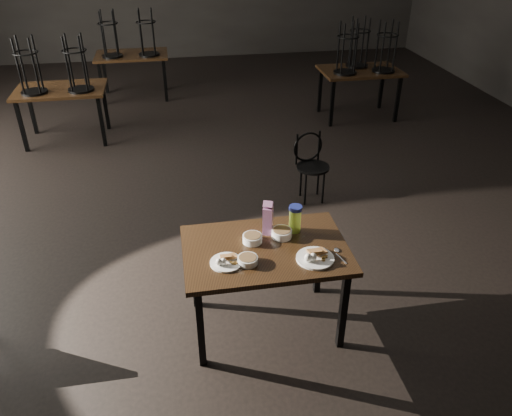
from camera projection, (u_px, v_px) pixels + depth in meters
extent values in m
plane|color=black|center=(229.00, 181.00, 6.09)|extent=(12.00, 12.00, 0.00)
cube|color=black|center=(265.00, 250.00, 3.63)|extent=(1.20, 0.80, 0.04)
cube|color=black|center=(200.00, 328.00, 3.48)|extent=(0.05, 0.05, 0.71)
cube|color=black|center=(343.00, 310.00, 3.63)|extent=(0.05, 0.05, 0.71)
cube|color=black|center=(194.00, 271.00, 4.02)|extent=(0.05, 0.05, 0.71)
cube|color=black|center=(319.00, 258.00, 4.17)|extent=(0.05, 0.05, 0.71)
cylinder|color=white|center=(226.00, 262.00, 3.46)|extent=(0.23, 0.23, 0.01)
cube|color=#925E34|center=(226.00, 254.00, 3.47)|extent=(0.08, 0.08, 0.04)
cube|color=#925E34|center=(230.00, 253.00, 3.47)|extent=(0.10, 0.10, 0.03)
ellipsoid|color=white|center=(219.00, 262.00, 3.41)|extent=(0.04, 0.04, 0.05)
ellipsoid|color=white|center=(223.00, 262.00, 3.41)|extent=(0.04, 0.04, 0.05)
cylinder|color=white|center=(315.00, 258.00, 3.50)|extent=(0.27, 0.27, 0.02)
cube|color=#925E34|center=(315.00, 248.00, 3.51)|extent=(0.10, 0.10, 0.05)
cube|color=#925E34|center=(319.00, 248.00, 3.51)|extent=(0.11, 0.11, 0.03)
ellipsoid|color=white|center=(308.00, 258.00, 3.44)|extent=(0.05, 0.05, 0.06)
ellipsoid|color=white|center=(313.00, 257.00, 3.44)|extent=(0.05, 0.05, 0.06)
cylinder|color=white|center=(252.00, 239.00, 3.67)|extent=(0.14, 0.14, 0.06)
cylinder|color=brown|center=(252.00, 236.00, 3.66)|extent=(0.12, 0.12, 0.01)
cylinder|color=white|center=(282.00, 233.00, 3.73)|extent=(0.15, 0.15, 0.06)
cylinder|color=brown|center=(282.00, 231.00, 3.72)|extent=(0.13, 0.13, 0.01)
cylinder|color=white|center=(248.00, 260.00, 3.45)|extent=(0.14, 0.14, 0.05)
cylinder|color=brown|center=(248.00, 258.00, 3.44)|extent=(0.12, 0.12, 0.01)
cube|color=#891970|center=(268.00, 221.00, 3.73)|extent=(0.09, 0.09, 0.23)
cube|color=#891970|center=(268.00, 205.00, 3.66)|extent=(0.09, 0.09, 0.07)
cylinder|color=#C3F247|center=(295.00, 220.00, 3.76)|extent=(0.09, 0.09, 0.19)
cylinder|color=navy|center=(296.00, 208.00, 3.71)|extent=(0.10, 0.10, 0.03)
ellipsoid|color=silver|center=(337.00, 250.00, 3.59)|extent=(0.05, 0.07, 0.01)
cube|color=silver|center=(341.00, 258.00, 3.51)|extent=(0.04, 0.13, 0.00)
cylinder|color=black|center=(313.00, 167.00, 5.51)|extent=(0.36, 0.36, 0.03)
torus|color=black|center=(308.00, 147.00, 5.54)|extent=(0.35, 0.08, 0.35)
cylinder|color=black|center=(318.00, 179.00, 5.71)|extent=(0.02, 0.02, 0.41)
cylinder|color=black|center=(301.00, 180.00, 5.68)|extent=(0.02, 0.02, 0.41)
cylinder|color=black|center=(305.00, 189.00, 5.51)|extent=(0.02, 0.02, 0.41)
cylinder|color=black|center=(323.00, 187.00, 5.54)|extent=(0.02, 0.02, 0.41)
cube|color=black|center=(60.00, 90.00, 6.81)|extent=(1.20, 0.80, 0.04)
cube|color=black|center=(22.00, 127.00, 6.66)|extent=(0.05, 0.05, 0.71)
cube|color=black|center=(102.00, 122.00, 6.81)|extent=(0.05, 0.05, 0.71)
cube|color=black|center=(32.00, 110.00, 7.20)|extent=(0.05, 0.05, 0.71)
cube|color=black|center=(106.00, 106.00, 7.35)|extent=(0.05, 0.05, 0.71)
cylinder|color=black|center=(34.00, 92.00, 6.62)|extent=(0.34, 0.34, 0.03)
torus|color=black|center=(25.00, 54.00, 6.36)|extent=(0.32, 0.32, 0.02)
cylinder|color=black|center=(37.00, 62.00, 6.53)|extent=(0.03, 0.03, 0.70)
cylinder|color=black|center=(22.00, 63.00, 6.50)|extent=(0.03, 0.03, 0.70)
cylinder|color=black|center=(18.00, 67.00, 6.34)|extent=(0.03, 0.03, 0.70)
cylinder|color=black|center=(34.00, 66.00, 6.36)|extent=(0.03, 0.03, 0.70)
cylinder|color=black|center=(81.00, 90.00, 6.71)|extent=(0.34, 0.34, 0.03)
torus|color=black|center=(74.00, 52.00, 6.45)|extent=(0.32, 0.32, 0.02)
cylinder|color=black|center=(85.00, 60.00, 6.62)|extent=(0.03, 0.03, 0.70)
cylinder|color=black|center=(69.00, 61.00, 6.59)|extent=(0.03, 0.03, 0.70)
cylinder|color=black|center=(67.00, 65.00, 6.42)|extent=(0.03, 0.03, 0.70)
cylinder|color=black|center=(83.00, 64.00, 6.45)|extent=(0.03, 0.03, 0.70)
cube|color=black|center=(360.00, 71.00, 7.60)|extent=(1.20, 0.80, 0.04)
cube|color=black|center=(332.00, 104.00, 7.44)|extent=(0.05, 0.05, 0.71)
cube|color=black|center=(398.00, 100.00, 7.60)|extent=(0.05, 0.05, 0.71)
cube|color=black|center=(320.00, 90.00, 7.98)|extent=(0.05, 0.05, 0.71)
cube|color=black|center=(381.00, 87.00, 8.14)|extent=(0.05, 0.05, 0.71)
cylinder|color=black|center=(345.00, 72.00, 7.41)|extent=(0.34, 0.34, 0.03)
torus|color=black|center=(348.00, 38.00, 7.15)|extent=(0.32, 0.32, 0.02)
cylinder|color=black|center=(352.00, 45.00, 7.32)|extent=(0.03, 0.03, 0.70)
cylinder|color=black|center=(339.00, 46.00, 7.29)|extent=(0.03, 0.03, 0.70)
cylinder|color=black|center=(343.00, 49.00, 7.12)|extent=(0.03, 0.03, 0.70)
cylinder|color=black|center=(356.00, 49.00, 7.15)|extent=(0.03, 0.03, 0.70)
cylinder|color=black|center=(383.00, 70.00, 7.50)|extent=(0.34, 0.34, 0.03)
torus|color=black|center=(388.00, 36.00, 7.24)|extent=(0.32, 0.32, 0.02)
cylinder|color=black|center=(390.00, 44.00, 7.40)|extent=(0.03, 0.03, 0.70)
cylinder|color=black|center=(377.00, 44.00, 7.38)|extent=(0.03, 0.03, 0.70)
cylinder|color=black|center=(383.00, 47.00, 7.21)|extent=(0.03, 0.03, 0.70)
cylinder|color=black|center=(396.00, 47.00, 7.24)|extent=(0.03, 0.03, 0.70)
cylinder|color=black|center=(357.00, 65.00, 7.73)|extent=(0.34, 0.34, 0.03)
torus|color=black|center=(360.00, 32.00, 7.47)|extent=(0.32, 0.32, 0.02)
cylinder|color=black|center=(363.00, 40.00, 7.64)|extent=(0.03, 0.03, 0.70)
cylinder|color=black|center=(351.00, 40.00, 7.61)|extent=(0.03, 0.03, 0.70)
cylinder|color=black|center=(355.00, 43.00, 7.44)|extent=(0.03, 0.03, 0.70)
cylinder|color=black|center=(368.00, 42.00, 7.47)|extent=(0.03, 0.03, 0.70)
cube|color=black|center=(132.00, 55.00, 8.41)|extent=(1.20, 0.80, 0.04)
cube|color=black|center=(102.00, 84.00, 8.26)|extent=(0.05, 0.05, 0.71)
cube|color=black|center=(165.00, 81.00, 8.41)|extent=(0.05, 0.05, 0.71)
cube|color=black|center=(105.00, 73.00, 8.80)|extent=(0.05, 0.05, 0.71)
cube|color=black|center=(164.00, 70.00, 8.95)|extent=(0.05, 0.05, 0.71)
cylinder|color=black|center=(112.00, 56.00, 8.22)|extent=(0.34, 0.34, 0.03)
torus|color=black|center=(108.00, 24.00, 7.96)|extent=(0.32, 0.32, 0.02)
cylinder|color=black|center=(116.00, 31.00, 8.13)|extent=(0.03, 0.03, 0.70)
cylinder|color=black|center=(103.00, 32.00, 8.10)|extent=(0.03, 0.03, 0.70)
cylinder|color=black|center=(102.00, 35.00, 7.94)|extent=(0.03, 0.03, 0.70)
cylinder|color=black|center=(115.00, 34.00, 7.96)|extent=(0.03, 0.03, 0.70)
cylinder|color=black|center=(149.00, 54.00, 8.31)|extent=(0.34, 0.34, 0.03)
torus|color=black|center=(146.00, 23.00, 8.05)|extent=(0.32, 0.32, 0.02)
cylinder|color=black|center=(153.00, 30.00, 8.22)|extent=(0.03, 0.03, 0.70)
cylinder|color=black|center=(141.00, 31.00, 8.19)|extent=(0.03, 0.03, 0.70)
cylinder|color=black|center=(140.00, 33.00, 8.02)|extent=(0.03, 0.03, 0.70)
cylinder|color=black|center=(153.00, 33.00, 8.05)|extent=(0.03, 0.03, 0.70)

